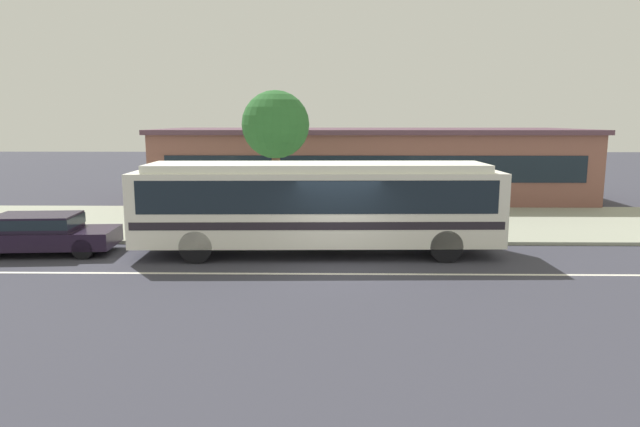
{
  "coord_description": "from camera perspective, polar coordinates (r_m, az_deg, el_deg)",
  "views": [
    {
      "loc": [
        -0.3,
        -16.05,
        4.28
      ],
      "look_at": [
        -0.58,
        1.75,
        1.3
      ],
      "focal_mm": 31.43,
      "sensor_mm": 36.0,
      "label": 1
    }
  ],
  "objects": [
    {
      "name": "transit_bus",
      "position": [
        17.82,
        -0.23,
        1.2
      ],
      "size": [
        11.55,
        2.78,
        2.94
      ],
      "color": "white",
      "rests_on": "ground_plane"
    },
    {
      "name": "sidewalk_slab",
      "position": [
        23.36,
        1.62,
        -0.9
      ],
      "size": [
        60.0,
        8.0,
        0.12
      ],
      "primitive_type": "cube",
      "color": "#979B88",
      "rests_on": "ground_plane"
    },
    {
      "name": "sedan_behind_bus",
      "position": [
        20.16,
        -26.51,
        -1.67
      ],
      "size": [
        4.58,
        2.15,
        1.29
      ],
      "color": "black",
      "rests_on": "ground_plane"
    },
    {
      "name": "street_tree_near_stop",
      "position": [
        22.48,
        -4.55,
        8.91
      ],
      "size": [
        2.68,
        2.68,
        5.33
      ],
      "color": "brown",
      "rests_on": "sidewalk_slab"
    },
    {
      "name": "station_building",
      "position": [
        30.86,
        5.0,
        5.07
      ],
      "size": [
        22.32,
        8.31,
        3.81
      ],
      "color": "brown",
      "rests_on": "ground_plane"
    },
    {
      "name": "pedestrian_waiting_near_sign",
      "position": [
        20.96,
        -3.23,
        0.75
      ],
      "size": [
        0.36,
        0.36,
        1.66
      ],
      "color": "#303247",
      "rests_on": "sidewalk_slab"
    },
    {
      "name": "ground_plane",
      "position": [
        16.61,
        1.91,
        -5.43
      ],
      "size": [
        120.0,
        120.0,
        0.0
      ],
      "primitive_type": "plane",
      "color": "#363642"
    },
    {
      "name": "lane_stripe_center",
      "position": [
        15.84,
        1.96,
        -6.17
      ],
      "size": [
        56.0,
        0.16,
        0.01
      ],
      "primitive_type": "cube",
      "color": "silver",
      "rests_on": "ground_plane"
    }
  ]
}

